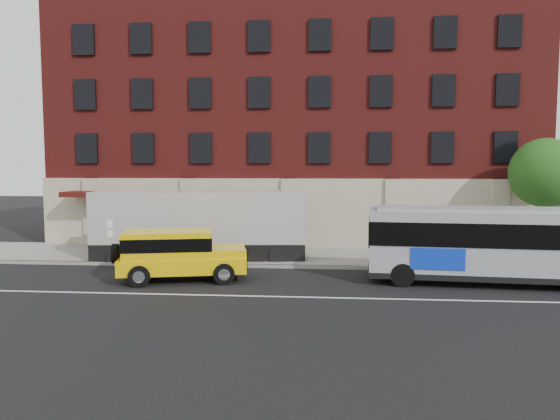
# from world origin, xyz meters

# --- Properties ---
(ground) EXTENTS (120.00, 120.00, 0.00)m
(ground) POSITION_xyz_m (0.00, 0.00, 0.00)
(ground) COLOR black
(ground) RESTS_ON ground
(sidewalk) EXTENTS (60.00, 6.00, 0.15)m
(sidewalk) POSITION_xyz_m (0.00, 9.00, 0.07)
(sidewalk) COLOR gray
(sidewalk) RESTS_ON ground
(kerb) EXTENTS (60.00, 0.25, 0.15)m
(kerb) POSITION_xyz_m (0.00, 6.00, 0.07)
(kerb) COLOR gray
(kerb) RESTS_ON ground
(lane_line) EXTENTS (60.00, 0.12, 0.01)m
(lane_line) POSITION_xyz_m (0.00, 0.50, 0.01)
(lane_line) COLOR silver
(lane_line) RESTS_ON ground
(building) EXTENTS (30.00, 12.10, 15.00)m
(building) POSITION_xyz_m (-0.01, 16.92, 7.58)
(building) COLOR maroon
(building) RESTS_ON sidewalk
(sign_pole) EXTENTS (0.30, 0.20, 2.50)m
(sign_pole) POSITION_xyz_m (-8.50, 6.15, 1.45)
(sign_pole) COLOR gray
(sign_pole) RESTS_ON ground
(street_tree) EXTENTS (3.60, 3.60, 6.20)m
(street_tree) POSITION_xyz_m (13.54, 9.48, 4.41)
(street_tree) COLOR #37251B
(street_tree) RESTS_ON sidewalk
(city_bus) EXTENTS (11.84, 3.47, 3.20)m
(city_bus) POSITION_xyz_m (9.79, 3.27, 1.76)
(city_bus) COLOR #95969F
(city_bus) RESTS_ON ground
(yellow_suv) EXTENTS (5.81, 3.36, 2.16)m
(yellow_suv) POSITION_xyz_m (-4.26, 2.97, 1.24)
(yellow_suv) COLOR yellow
(yellow_suv) RESTS_ON ground
(shipping_container) EXTENTS (10.95, 3.17, 3.60)m
(shipping_container) POSITION_xyz_m (-4.34, 7.54, 1.78)
(shipping_container) COLOR black
(shipping_container) RESTS_ON ground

